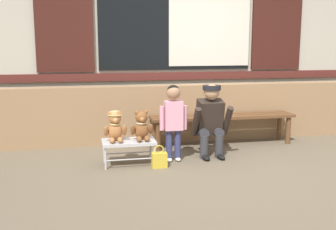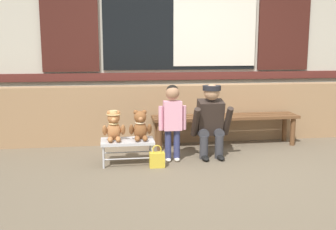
# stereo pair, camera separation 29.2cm
# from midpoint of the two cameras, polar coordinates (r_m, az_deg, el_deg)

# --- Properties ---
(ground_plane) EXTENTS (60.00, 60.00, 0.00)m
(ground_plane) POSITION_cam_midpoint_polar(r_m,az_deg,el_deg) (4.84, 7.36, -7.55)
(ground_plane) COLOR brown
(brick_low_wall) EXTENTS (6.38, 0.25, 0.85)m
(brick_low_wall) POSITION_cam_midpoint_polar(r_m,az_deg,el_deg) (6.08, 3.81, 0.26)
(brick_low_wall) COLOR #997551
(brick_low_wall) RESTS_ON ground
(shop_facade) EXTENTS (6.51, 0.26, 3.80)m
(shop_facade) POSITION_cam_midpoint_polar(r_m,az_deg,el_deg) (6.52, 3.01, 13.89)
(shop_facade) COLOR #B7B2A3
(shop_facade) RESTS_ON ground
(wooden_bench_long) EXTENTS (2.10, 0.40, 0.44)m
(wooden_bench_long) POSITION_cam_midpoint_polar(r_m,az_deg,el_deg) (5.88, 9.48, -0.71)
(wooden_bench_long) COLOR brown
(wooden_bench_long) RESTS_ON ground
(small_display_bench) EXTENTS (0.64, 0.36, 0.30)m
(small_display_bench) POSITION_cam_midpoint_polar(r_m,az_deg,el_deg) (4.94, -4.06, -3.91)
(small_display_bench) COLOR #BCBCC1
(small_display_bench) RESTS_ON ground
(teddy_bear_with_hat) EXTENTS (0.28, 0.27, 0.36)m
(teddy_bear_with_hat) POSITION_cam_midpoint_polar(r_m,az_deg,el_deg) (4.89, -5.96, -1.61)
(teddy_bear_with_hat) COLOR #A86B3D
(teddy_bear_with_hat) RESTS_ON small_display_bench
(teddy_bear_plain) EXTENTS (0.28, 0.26, 0.36)m
(teddy_bear_plain) POSITION_cam_midpoint_polar(r_m,az_deg,el_deg) (4.91, -2.22, -1.61)
(teddy_bear_plain) COLOR brown
(teddy_bear_plain) RESTS_ON small_display_bench
(child_standing) EXTENTS (0.35, 0.18, 0.96)m
(child_standing) POSITION_cam_midpoint_polar(r_m,az_deg,el_deg) (4.98, 2.31, 0.06)
(child_standing) COLOR navy
(child_standing) RESTS_ON ground
(adult_crouching) EXTENTS (0.50, 0.49, 0.95)m
(adult_crouching) POSITION_cam_midpoint_polar(r_m,az_deg,el_deg) (5.24, 7.68, -0.78)
(adult_crouching) COLOR #333338
(adult_crouching) RESTS_ON ground
(handbag_on_ground) EXTENTS (0.18, 0.11, 0.27)m
(handbag_on_ground) POSITION_cam_midpoint_polar(r_m,az_deg,el_deg) (4.84, 0.18, -6.27)
(handbag_on_ground) COLOR gold
(handbag_on_ground) RESTS_ON ground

